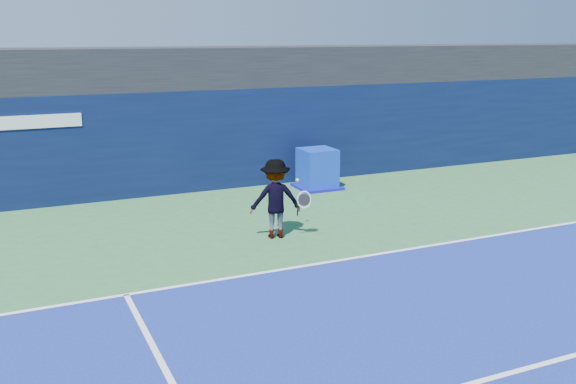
{
  "coord_description": "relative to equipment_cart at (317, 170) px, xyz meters",
  "views": [
    {
      "loc": [
        -6.78,
        -8.06,
        4.6
      ],
      "look_at": [
        -0.78,
        5.2,
        1.0
      ],
      "focal_mm": 40.0,
      "sensor_mm": 36.0,
      "label": 1
    }
  ],
  "objects": [
    {
      "name": "ground",
      "position": [
        -1.92,
        -9.0,
        -0.55
      ],
      "size": [
        80.0,
        80.0,
        0.0
      ],
      "primitive_type": "plane",
      "color": "#2F693A",
      "rests_on": "ground"
    },
    {
      "name": "baseline",
      "position": [
        -1.92,
        -6.0,
        -0.54
      ],
      "size": [
        24.0,
        0.1,
        0.01
      ],
      "primitive_type": "cube",
      "color": "white",
      "rests_on": "ground"
    },
    {
      "name": "service_line",
      "position": [
        -1.92,
        -11.0,
        -0.54
      ],
      "size": [
        24.0,
        0.1,
        0.01
      ],
      "primitive_type": "cube",
      "color": "white",
      "rests_on": "ground"
    },
    {
      "name": "stadium_band",
      "position": [
        -1.92,
        2.5,
        3.05
      ],
      "size": [
        36.0,
        3.0,
        1.2
      ],
      "primitive_type": "cube",
      "color": "black",
      "rests_on": "back_wall_assembly"
    },
    {
      "name": "back_wall_assembly",
      "position": [
        -1.92,
        1.5,
        0.95
      ],
      "size": [
        36.0,
        1.03,
        3.0
      ],
      "color": "#091334",
      "rests_on": "ground"
    },
    {
      "name": "equipment_cart",
      "position": [
        0.0,
        0.0,
        0.0
      ],
      "size": [
        1.27,
        1.27,
        1.21
      ],
      "color": "#0C2EB1",
      "rests_on": "ground"
    },
    {
      "name": "tennis_player",
      "position": [
        -3.09,
        -3.97,
        0.36
      ],
      "size": [
        1.42,
        0.95,
        1.84
      ],
      "color": "silver",
      "rests_on": "ground"
    },
    {
      "name": "tennis_ball",
      "position": [
        -2.38,
        -3.62,
        0.67
      ],
      "size": [
        0.07,
        0.07,
        0.07
      ],
      "color": "#DBF11A",
      "rests_on": "ground"
    }
  ]
}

